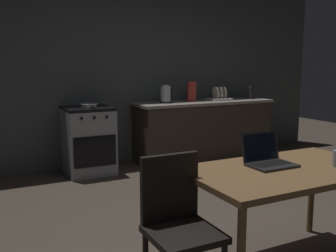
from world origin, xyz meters
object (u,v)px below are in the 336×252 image
Objects in this scene: dining_table at (286,178)px; electric_kettle at (166,95)px; stove_oven at (88,140)px; chair at (178,219)px; laptop at (268,159)px; frying_pan at (89,105)px; bottle at (250,91)px; cereal_box at (192,92)px; dish_rack at (219,97)px.

electric_kettle is at bearing 79.29° from dining_table.
stove_oven is 1.27m from electric_kettle.
chair is 0.84m from laptop.
frying_pan is (-0.56, 2.96, 0.25)m from dining_table.
frying_pan is (-2.60, 0.02, -0.09)m from bottle.
cereal_box reaches higher than bottle.
dining_table is 4.32× the size of laptop.
cereal_box reaches higher than laptop.
frying_pan is at bearing -179.17° from dish_rack.
bottle is (2.04, 2.94, 0.34)m from dining_table.
stove_oven is 3.02× the size of cereal_box.
cereal_box is (1.07, 2.89, 0.25)m from laptop.
chair is at bearing -115.34° from electric_kettle.
frying_pan is (-0.50, 2.84, 0.13)m from laptop.
stove_oven is at bearing -179.88° from electric_kettle.
stove_oven is 2.19× the size of frying_pan.
stove_oven is at bearing 109.28° from laptop.
laptop is 1.27× the size of bottle.
laptop is (0.51, -2.87, 0.33)m from stove_oven.
cereal_box is (1.58, 0.02, 0.59)m from stove_oven.
bottle is at bearing -0.45° from frying_pan.
dining_table is at bearing -116.44° from dish_rack.
chair is at bearing -121.63° from cereal_box.
bottle is 1.04m from cereal_box.
electric_kettle reaches higher than dining_table.
frying_pan is 1.19× the size of dish_rack.
bottle is (2.10, 2.82, 0.23)m from laptop.
laptop is 0.79× the size of frying_pan.
dish_rack reaches higher than dining_table.
electric_kettle is 0.92m from dish_rack.
electric_kettle is 0.74× the size of dish_rack.
electric_kettle is at bearing -177.39° from cereal_box.
chair reaches higher than dining_table.
dining_table is 0.86m from chair.
dish_rack is at bearing -2.37° from cereal_box.
electric_kettle is (0.63, 2.87, 0.23)m from laptop.
bottle is (2.89, 2.94, 0.48)m from chair.
cereal_box is at bearing 78.96° from laptop.
cereal_box is (1.56, 0.05, 0.12)m from frying_pan.
cereal_box is at bearing 176.14° from bottle.
dish_rack is (2.06, 0.00, 0.49)m from stove_oven.
chair is 3.34m from electric_kettle.
stove_oven is 2.67m from bottle.
bottle is 0.63× the size of frying_pan.
dining_table is at bearing -52.11° from laptop.
electric_kettle is 0.62× the size of frying_pan.
dining_table is 1.55× the size of chair.
frying_pan is (-1.12, -0.03, -0.09)m from electric_kettle.
dish_rack is (1.55, 2.87, 0.16)m from laptop.
laptop is at bearing -80.11° from frying_pan.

